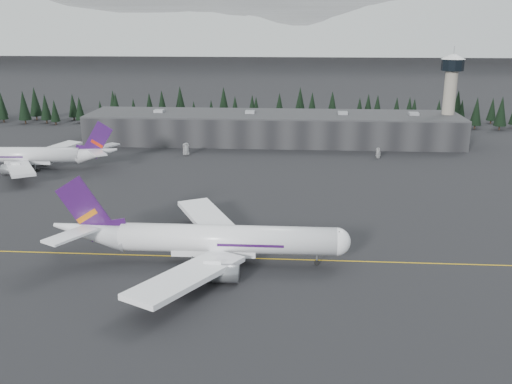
# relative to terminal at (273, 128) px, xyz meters

# --- Properties ---
(ground) EXTENTS (1400.00, 1400.00, 0.00)m
(ground) POSITION_rel_terminal_xyz_m (0.00, -125.00, -6.30)
(ground) COLOR black
(ground) RESTS_ON ground
(taxiline) EXTENTS (400.00, 0.40, 0.02)m
(taxiline) POSITION_rel_terminal_xyz_m (0.00, -127.00, -6.29)
(taxiline) COLOR gold
(taxiline) RESTS_ON ground
(terminal) EXTENTS (160.00, 30.00, 12.60)m
(terminal) POSITION_rel_terminal_xyz_m (0.00, 0.00, 0.00)
(terminal) COLOR black
(terminal) RESTS_ON ground
(control_tower) EXTENTS (10.00, 10.00, 37.70)m
(control_tower) POSITION_rel_terminal_xyz_m (75.00, 3.00, 17.11)
(control_tower) COLOR gray
(control_tower) RESTS_ON ground
(treeline) EXTENTS (360.00, 20.00, 15.00)m
(treeline) POSITION_rel_terminal_xyz_m (0.00, 37.00, 1.20)
(treeline) COLOR black
(treeline) RESTS_ON ground
(mountain_ridge) EXTENTS (4400.00, 900.00, 420.00)m
(mountain_ridge) POSITION_rel_terminal_xyz_m (0.00, 875.00, -6.30)
(mountain_ridge) COLOR white
(mountain_ridge) RESTS_ON ground
(jet_main) EXTENTS (66.23, 61.18, 19.48)m
(jet_main) POSITION_rel_terminal_xyz_m (-10.26, -129.73, -0.81)
(jet_main) COLOR white
(jet_main) RESTS_ON ground
(jet_parked) EXTENTS (59.41, 54.75, 17.46)m
(jet_parked) POSITION_rel_terminal_xyz_m (-83.26, -52.02, -1.38)
(jet_parked) COLOR silver
(jet_parked) RESTS_ON ground
(gse_vehicle_a) EXTENTS (4.19, 5.56, 1.40)m
(gse_vehicle_a) POSITION_rel_terminal_xyz_m (-33.24, -27.67, -5.60)
(gse_vehicle_a) COLOR silver
(gse_vehicle_a) RESTS_ON ground
(gse_vehicle_b) EXTENTS (4.50, 3.70, 1.44)m
(gse_vehicle_b) POSITION_rel_terminal_xyz_m (42.17, -27.35, -5.58)
(gse_vehicle_b) COLOR #BCBDBF
(gse_vehicle_b) RESTS_ON ground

